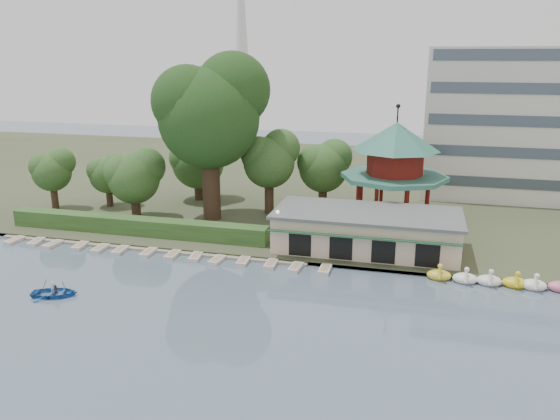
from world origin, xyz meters
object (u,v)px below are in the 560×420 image
(pavilion, at_px, (395,163))
(rowboat_with_passengers, at_px, (54,290))
(dock, at_px, (147,248))
(big_tree, at_px, (210,109))
(boathouse, at_px, (366,230))

(pavilion, height_order, rowboat_with_passengers, pavilion)
(dock, relative_size, big_tree, 1.74)
(pavilion, distance_m, rowboat_with_passengers, 38.22)
(dock, bearing_deg, rowboat_with_passengers, -99.49)
(rowboat_with_passengers, bearing_deg, pavilion, 46.12)
(dock, distance_m, big_tree, 17.54)
(dock, distance_m, pavilion, 29.14)
(big_tree, distance_m, rowboat_with_passengers, 27.10)
(dock, xyz_separation_m, pavilion, (24.00, 14.80, 7.36))
(dock, xyz_separation_m, rowboat_with_passengers, (-2.05, -12.29, 0.43))
(pavilion, bearing_deg, rowboat_with_passengers, -133.88)
(pavilion, distance_m, big_tree, 22.00)
(boathouse, bearing_deg, pavilion, 78.72)
(boathouse, xyz_separation_m, pavilion, (2.00, 10.03, 5.11))
(pavilion, xyz_separation_m, big_tree, (-20.84, -3.81, 5.93))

